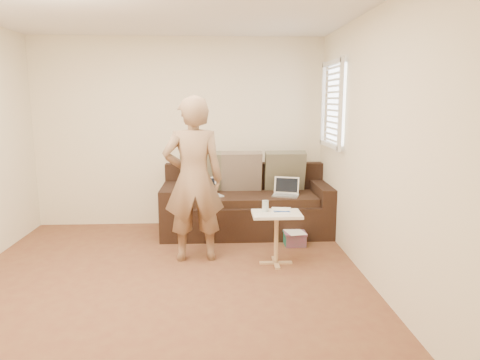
{
  "coord_description": "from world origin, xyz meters",
  "views": [
    {
      "loc": [
        0.52,
        -3.91,
        1.76
      ],
      "look_at": [
        0.8,
        1.4,
        0.78
      ],
      "focal_mm": 32.81,
      "sensor_mm": 36.0,
      "label": 1
    }
  ],
  "objects": [
    {
      "name": "striped_box",
      "position": [
        1.46,
        1.2,
        0.08
      ],
      "size": [
        0.27,
        0.27,
        0.17
      ],
      "primitive_type": null,
      "color": "#C81E6A",
      "rests_on": "ground"
    },
    {
      "name": "scissors",
      "position": [
        1.21,
        0.6,
        0.58
      ],
      "size": [
        0.2,
        0.15,
        0.02
      ],
      "primitive_type": null,
      "rotation": [
        0.0,
        0.0,
        -0.33
      ],
      "color": "silver",
      "rests_on": "side_table"
    },
    {
      "name": "wall_right",
      "position": [
        2.0,
        0.0,
        1.3
      ],
      "size": [
        0.0,
        4.5,
        4.5
      ],
      "primitive_type": "plane",
      "rotation": [
        1.57,
        0.0,
        -1.57
      ],
      "color": "beige",
      "rests_on": "ground"
    },
    {
      "name": "pillow_mid",
      "position": [
        0.85,
        1.99,
        0.79
      ],
      "size": [
        0.55,
        0.27,
        0.57
      ],
      "primitive_type": null,
      "rotation": [
        0.24,
        0.0,
        0.0
      ],
      "color": "brown",
      "rests_on": "sofa"
    },
    {
      "name": "window_blinds",
      "position": [
        1.95,
        1.5,
        1.7
      ],
      "size": [
        0.12,
        0.88,
        1.08
      ],
      "primitive_type": null,
      "color": "white",
      "rests_on": "wall_right"
    },
    {
      "name": "laptop_white",
      "position": [
        0.41,
        1.65,
        0.52
      ],
      "size": [
        0.4,
        0.36,
        0.24
      ],
      "primitive_type": null,
      "rotation": [
        0.0,
        0.0,
        0.47
      ],
      "color": "white",
      "rests_on": "sofa"
    },
    {
      "name": "side_table",
      "position": [
        1.15,
        0.59,
        0.29
      ],
      "size": [
        0.52,
        0.36,
        0.57
      ],
      "primitive_type": null,
      "color": "silver",
      "rests_on": "ground"
    },
    {
      "name": "paper_on_table",
      "position": [
        1.21,
        0.67,
        0.57
      ],
      "size": [
        0.25,
        0.33,
        0.0
      ],
      "primitive_type": null,
      "rotation": [
        0.0,
        0.0,
        -0.14
      ],
      "color": "white",
      "rests_on": "side_table"
    },
    {
      "name": "drinking_glass",
      "position": [
        1.03,
        0.65,
        0.63
      ],
      "size": [
        0.07,
        0.07,
        0.12
      ],
      "primitive_type": null,
      "color": "silver",
      "rests_on": "side_table"
    },
    {
      "name": "laptop_silver",
      "position": [
        1.4,
        1.62,
        0.52
      ],
      "size": [
        0.39,
        0.33,
        0.22
      ],
      "primitive_type": null,
      "rotation": [
        0.0,
        0.0,
        -0.31
      ],
      "color": "#B7BABC",
      "rests_on": "sofa"
    },
    {
      "name": "wall_front",
      "position": [
        0.0,
        -2.25,
        1.3
      ],
      "size": [
        4.0,
        0.0,
        4.0
      ],
      "primitive_type": "plane",
      "rotation": [
        -1.57,
        0.0,
        0.0
      ],
      "color": "beige",
      "rests_on": "ground"
    },
    {
      "name": "person",
      "position": [
        0.26,
        0.78,
        0.9
      ],
      "size": [
        0.7,
        0.5,
        1.81
      ],
      "primitive_type": "imported",
      "rotation": [
        0.0,
        0.0,
        3.23
      ],
      "color": "brown",
      "rests_on": "ground"
    },
    {
      "name": "floor",
      "position": [
        0.0,
        0.0,
        0.0
      ],
      "size": [
        4.5,
        4.5,
        0.0
      ],
      "primitive_type": "plane",
      "color": "brown",
      "rests_on": "ground"
    },
    {
      "name": "pillow_right",
      "position": [
        1.45,
        2.0,
        0.79
      ],
      "size": [
        0.55,
        0.28,
        0.57
      ],
      "primitive_type": null,
      "rotation": [
        0.26,
        0.0,
        0.0
      ],
      "color": "brown",
      "rests_on": "sofa"
    },
    {
      "name": "wall_back",
      "position": [
        0.0,
        2.25,
        1.3
      ],
      "size": [
        4.0,
        0.0,
        4.0
      ],
      "primitive_type": "plane",
      "rotation": [
        1.57,
        0.0,
        0.0
      ],
      "color": "beige",
      "rests_on": "ground"
    },
    {
      "name": "sofa",
      "position": [
        0.9,
        1.77,
        0.42
      ],
      "size": [
        2.2,
        0.95,
        0.85
      ],
      "primitive_type": null,
      "color": "black",
      "rests_on": "ground"
    },
    {
      "name": "pillow_left",
      "position": [
        0.3,
        2.01,
        0.79
      ],
      "size": [
        0.55,
        0.29,
        0.57
      ],
      "primitive_type": null,
      "rotation": [
        0.28,
        0.0,
        0.0
      ],
      "color": "brown",
      "rests_on": "sofa"
    }
  ]
}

